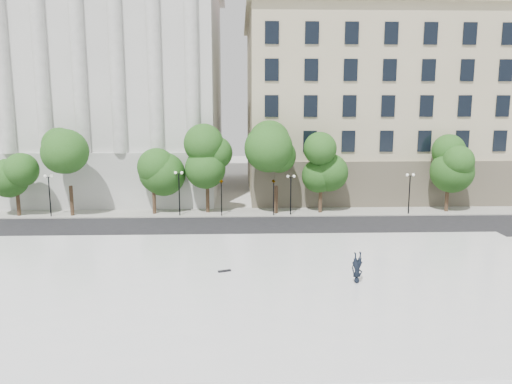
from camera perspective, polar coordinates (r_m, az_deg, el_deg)
ground at (r=27.74m, az=-3.24°, el=-13.17°), size 160.00×160.00×0.00m
plaza at (r=30.44m, az=-3.12°, el=-10.56°), size 44.00×22.00×0.45m
street at (r=44.84m, az=-2.75°, el=-4.06°), size 60.00×8.00×0.02m
far_sidewalk at (r=50.67m, az=-2.66°, el=-2.35°), size 60.00×4.00×0.12m
building_west at (r=66.48m, az=-17.72°, el=11.27°), size 31.50×27.65×25.60m
building_east at (r=67.25m, az=14.98°, el=9.90°), size 36.00×26.15×23.00m
traffic_light_west at (r=48.37m, az=-3.99°, el=1.36°), size 0.69×1.65×4.15m
traffic_light_east at (r=48.46m, az=2.03°, el=1.36°), size 0.73×1.59×4.13m
person_lying at (r=30.60m, az=11.45°, el=-9.68°), size 1.05×1.98×0.51m
skateboard at (r=32.03m, az=-3.62°, el=-8.99°), size 0.86×0.49×0.09m
street_trees at (r=49.34m, az=-4.30°, el=3.15°), size 46.51×4.77×7.57m
lamp_posts at (r=48.75m, az=-2.73°, el=0.60°), size 36.11×0.28×4.49m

